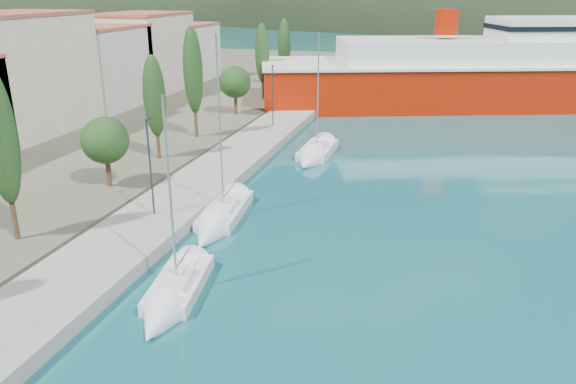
% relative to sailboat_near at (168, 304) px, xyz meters
% --- Properties ---
extents(ground, '(1400.00, 1400.00, 0.00)m').
position_rel_sailboat_near_xyz_m(ground, '(3.63, 113.72, -0.29)').
color(ground, '#15575C').
extents(quay, '(5.00, 88.00, 0.80)m').
position_rel_sailboat_near_xyz_m(quay, '(-5.37, 19.72, 0.11)').
color(quay, gray).
rests_on(quay, ground).
extents(town_buildings, '(9.20, 69.20, 11.30)m').
position_rel_sailboat_near_xyz_m(town_buildings, '(-28.37, 30.62, 5.28)').
color(town_buildings, beige).
rests_on(town_buildings, land_strip).
extents(tree_row, '(3.50, 64.44, 10.23)m').
position_rel_sailboat_near_xyz_m(tree_row, '(-11.14, 25.71, 5.30)').
color(tree_row, '#47301E').
rests_on(tree_row, land_strip).
extents(lamp_posts, '(0.15, 48.17, 6.06)m').
position_rel_sailboat_near_xyz_m(lamp_posts, '(-5.37, 9.36, 3.79)').
color(lamp_posts, '#2D2D33').
rests_on(lamp_posts, quay).
extents(sailboat_near, '(3.38, 7.70, 10.69)m').
position_rel_sailboat_near_xyz_m(sailboat_near, '(0.00, 0.00, 0.00)').
color(sailboat_near, silver).
rests_on(sailboat_near, ground).
extents(sailboat_mid, '(3.21, 8.91, 12.55)m').
position_rel_sailboat_near_xyz_m(sailboat_mid, '(-1.51, 9.34, 0.01)').
color(sailboat_mid, silver).
rests_on(sailboat_mid, ground).
extents(sailboat_far, '(2.68, 7.96, 11.63)m').
position_rel_sailboat_near_xyz_m(sailboat_far, '(0.83, 25.17, 0.03)').
color(sailboat_far, silver).
rests_on(sailboat_far, ground).
extents(ferry, '(62.89, 32.37, 12.31)m').
position_rel_sailboat_near_xyz_m(ferry, '(18.98, 56.01, 3.45)').
color(ferry, '#A01803').
rests_on(ferry, ground).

